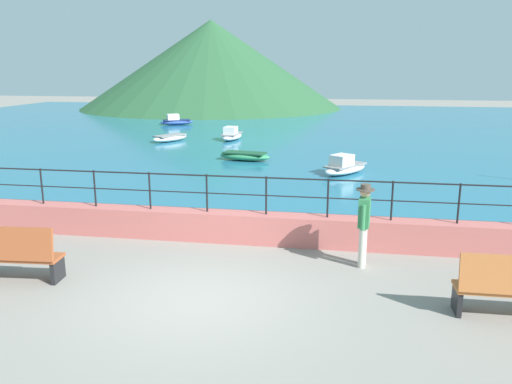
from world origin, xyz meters
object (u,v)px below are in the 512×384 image
at_px(boat_2, 176,121).
at_px(boat_5, 170,138).
at_px(bench_far, 511,287).
at_px(boat_0, 232,135).
at_px(boat_3, 345,167).
at_px(person_walking, 364,221).
at_px(boat_4, 245,156).
at_px(bench_main, 14,254).

bearing_deg(boat_2, boat_5, -73.94).
xyz_separation_m(bench_far, boat_0, (-9.01, 19.83, -0.23)).
bearing_deg(boat_0, boat_3, -53.65).
relative_size(boat_2, boat_3, 1.02).
height_order(bench_far, boat_2, bench_far).
relative_size(person_walking, boat_0, 0.74).
xyz_separation_m(boat_3, boat_4, (-4.32, 2.24, -0.07)).
relative_size(person_walking, boat_5, 0.71).
height_order(bench_main, bench_far, same).
height_order(boat_2, boat_3, same).
bearing_deg(bench_far, boat_5, 123.23).
relative_size(bench_far, boat_0, 0.72).
relative_size(boat_2, boat_5, 1.00).
bearing_deg(bench_main, boat_4, 82.14).
height_order(bench_far, boat_3, bench_far).
relative_size(bench_main, boat_2, 0.71).
xyz_separation_m(bench_main, boat_2, (-5.61, 26.66, -0.23)).
height_order(person_walking, boat_4, person_walking).
bearing_deg(boat_2, boat_0, -51.13).
relative_size(boat_3, boat_4, 0.99).
height_order(person_walking, boat_2, person_walking).
relative_size(boat_2, boat_4, 1.01).
distance_m(boat_0, boat_5, 3.42).
xyz_separation_m(boat_4, boat_5, (-5.17, 5.12, 0.00)).
xyz_separation_m(boat_2, boat_4, (7.48, -13.14, -0.07)).
relative_size(boat_4, boat_5, 0.99).
distance_m(boat_4, boat_5, 7.27).
bearing_deg(boat_4, boat_0, 107.31).
distance_m(bench_main, boat_5, 18.94).
relative_size(bench_far, boat_3, 0.71).
xyz_separation_m(person_walking, boat_0, (-6.70, 17.88, -0.65)).
distance_m(bench_main, boat_3, 12.87).
xyz_separation_m(bench_far, boat_4, (-7.05, 13.54, -0.30)).
bearing_deg(boat_2, boat_3, -52.51).
bearing_deg(boat_3, boat_5, 142.21).
distance_m(boat_2, boat_3, 19.38).
bearing_deg(boat_0, bench_far, -65.56).
relative_size(bench_main, boat_0, 0.74).
height_order(bench_main, boat_5, bench_main).
bearing_deg(person_walking, boat_4, 112.25).
distance_m(boat_3, boat_4, 4.87).
height_order(bench_main, boat_3, bench_main).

